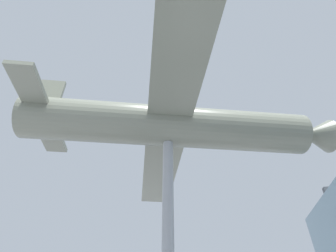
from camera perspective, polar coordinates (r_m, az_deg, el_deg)
support_pylon_central at (r=9.49m, az=-0.00°, el=-23.06°), size 0.42×0.42×7.48m
suspended_airplane at (r=11.55m, az=1.46°, el=-0.05°), size 17.61×14.06×3.09m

